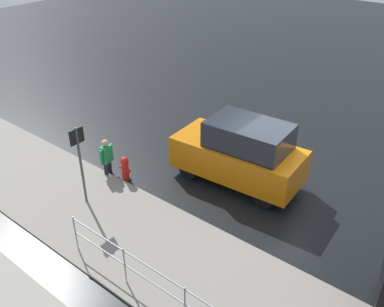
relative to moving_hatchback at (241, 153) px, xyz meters
name	(u,v)px	position (x,y,z in m)	size (l,w,h in m)	color
ground_plane	(273,188)	(-1.01, -0.37, -1.03)	(60.00, 60.00, 0.00)	black
kerb_strip	(185,267)	(-1.01, 3.83, -1.01)	(24.00, 3.20, 0.04)	gray
moving_hatchback	(241,153)	(0.00, 0.00, 0.00)	(4.01, 1.96, 2.06)	orange
fire_hydrant	(125,169)	(2.80, 2.11, -0.63)	(0.42, 0.31, 0.80)	red
pedestrian	(106,155)	(3.47, 2.23, -0.34)	(0.30, 0.56, 1.22)	#1E8C4C
sign_post	(80,155)	(2.83, 3.63, 0.55)	(0.07, 0.44, 2.40)	#4C4C51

